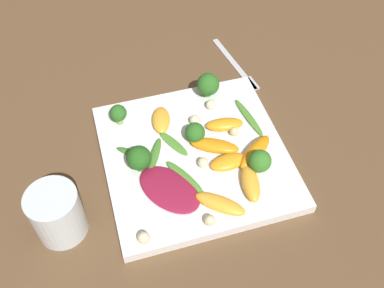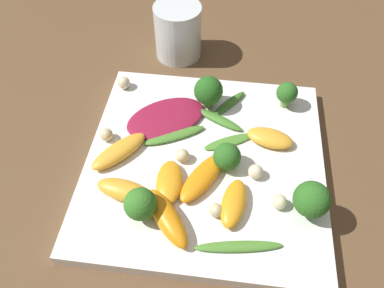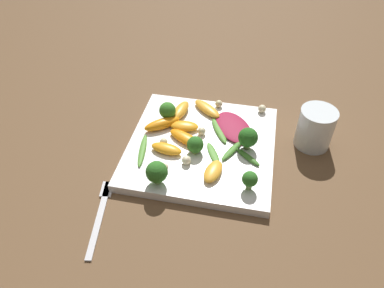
% 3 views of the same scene
% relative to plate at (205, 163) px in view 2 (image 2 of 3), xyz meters
% --- Properties ---
extents(ground_plane, '(2.40, 2.40, 0.00)m').
position_rel_plate_xyz_m(ground_plane, '(0.00, 0.00, -0.01)').
color(ground_plane, brown).
extents(plate, '(0.29, 0.29, 0.02)m').
position_rel_plate_xyz_m(plate, '(0.00, 0.00, 0.00)').
color(plate, white).
rests_on(plate, ground_plane).
extents(drinking_glass, '(0.07, 0.07, 0.08)m').
position_rel_plate_xyz_m(drinking_glass, '(-0.07, 0.22, 0.03)').
color(drinking_glass, white).
rests_on(drinking_glass, ground_plane).
extents(radicchio_leaf_0, '(0.13, 0.11, 0.01)m').
position_rel_plate_xyz_m(radicchio_leaf_0, '(-0.06, 0.06, 0.01)').
color(radicchio_leaf_0, maroon).
rests_on(radicchio_leaf_0, plate).
extents(orange_segment_0, '(0.07, 0.04, 0.02)m').
position_rel_plate_xyz_m(orange_segment_0, '(-0.08, -0.06, 0.02)').
color(orange_segment_0, '#FCAD33').
rests_on(orange_segment_0, plate).
extents(orange_segment_1, '(0.04, 0.07, 0.02)m').
position_rel_plate_xyz_m(orange_segment_1, '(0.04, -0.06, 0.02)').
color(orange_segment_1, orange).
rests_on(orange_segment_1, plate).
extents(orange_segment_2, '(0.06, 0.08, 0.02)m').
position_rel_plate_xyz_m(orange_segment_2, '(0.00, -0.03, 0.02)').
color(orange_segment_2, orange).
rests_on(orange_segment_2, plate).
extents(orange_segment_3, '(0.03, 0.06, 0.02)m').
position_rel_plate_xyz_m(orange_segment_3, '(-0.04, -0.04, 0.02)').
color(orange_segment_3, orange).
rests_on(orange_segment_3, plate).
extents(orange_segment_4, '(0.06, 0.04, 0.02)m').
position_rel_plate_xyz_m(orange_segment_4, '(0.08, 0.04, 0.02)').
color(orange_segment_4, '#FCAD33').
rests_on(orange_segment_4, plate).
extents(orange_segment_5, '(0.07, 0.08, 0.02)m').
position_rel_plate_xyz_m(orange_segment_5, '(-0.10, -0.01, 0.02)').
color(orange_segment_5, '#FCAD33').
rests_on(orange_segment_5, plate).
extents(orange_segment_6, '(0.07, 0.08, 0.02)m').
position_rel_plate_xyz_m(orange_segment_6, '(-0.03, -0.09, 0.02)').
color(orange_segment_6, orange).
rests_on(orange_segment_6, plate).
extents(broccoli_floret_0, '(0.04, 0.04, 0.05)m').
position_rel_plate_xyz_m(broccoli_floret_0, '(-0.01, 0.09, 0.04)').
color(broccoli_floret_0, '#7A9E51').
rests_on(broccoli_floret_0, plate).
extents(broccoli_floret_1, '(0.03, 0.03, 0.04)m').
position_rel_plate_xyz_m(broccoli_floret_1, '(0.10, 0.10, 0.03)').
color(broccoli_floret_1, '#84AD5B').
rests_on(broccoli_floret_1, plate).
extents(broccoli_floret_2, '(0.04, 0.04, 0.05)m').
position_rel_plate_xyz_m(broccoli_floret_2, '(0.12, -0.06, 0.04)').
color(broccoli_floret_2, '#84AD5B').
rests_on(broccoli_floret_2, plate).
extents(broccoli_floret_3, '(0.04, 0.04, 0.04)m').
position_rel_plate_xyz_m(broccoli_floret_3, '(-0.06, -0.08, 0.03)').
color(broccoli_floret_3, '#84AD5B').
rests_on(broccoli_floret_3, plate).
extents(broccoli_floret_4, '(0.03, 0.03, 0.04)m').
position_rel_plate_xyz_m(broccoli_floret_4, '(0.03, -0.01, 0.03)').
color(broccoli_floret_4, '#84AD5B').
rests_on(broccoli_floret_4, plate).
extents(arugula_sprig_0, '(0.09, 0.03, 0.01)m').
position_rel_plate_xyz_m(arugula_sprig_0, '(0.05, -0.11, 0.01)').
color(arugula_sprig_0, '#518E33').
rests_on(arugula_sprig_0, plate).
extents(arugula_sprig_1, '(0.05, 0.06, 0.01)m').
position_rel_plate_xyz_m(arugula_sprig_1, '(0.02, 0.09, 0.01)').
color(arugula_sprig_1, '#3D7528').
rests_on(arugula_sprig_1, plate).
extents(arugula_sprig_2, '(0.08, 0.05, 0.01)m').
position_rel_plate_xyz_m(arugula_sprig_2, '(-0.04, 0.03, 0.01)').
color(arugula_sprig_2, '#518E33').
rests_on(arugula_sprig_2, plate).
extents(arugula_sprig_3, '(0.07, 0.04, 0.00)m').
position_rel_plate_xyz_m(arugula_sprig_3, '(0.03, 0.03, 0.01)').
color(arugula_sprig_3, '#518E33').
rests_on(arugula_sprig_3, plate).
extents(arugula_sprig_4, '(0.07, 0.04, 0.01)m').
position_rel_plate_xyz_m(arugula_sprig_4, '(0.01, 0.06, 0.01)').
color(arugula_sprig_4, '#47842D').
rests_on(arugula_sprig_4, plate).
extents(macadamia_nut_0, '(0.02, 0.02, 0.02)m').
position_rel_plate_xyz_m(macadamia_nut_0, '(0.06, -0.02, 0.02)').
color(macadamia_nut_0, beige).
rests_on(macadamia_nut_0, plate).
extents(macadamia_nut_1, '(0.02, 0.02, 0.02)m').
position_rel_plate_xyz_m(macadamia_nut_1, '(-0.13, 0.11, 0.02)').
color(macadamia_nut_1, beige).
rests_on(macadamia_nut_1, plate).
extents(macadamia_nut_2, '(0.02, 0.02, 0.02)m').
position_rel_plate_xyz_m(macadamia_nut_2, '(0.02, -0.07, 0.02)').
color(macadamia_nut_2, beige).
rests_on(macadamia_nut_2, plate).
extents(macadamia_nut_3, '(0.01, 0.01, 0.01)m').
position_rel_plate_xyz_m(macadamia_nut_3, '(-0.05, -0.07, 0.02)').
color(macadamia_nut_3, beige).
rests_on(macadamia_nut_3, plate).
extents(macadamia_nut_4, '(0.02, 0.02, 0.02)m').
position_rel_plate_xyz_m(macadamia_nut_4, '(0.09, -0.05, 0.02)').
color(macadamia_nut_4, beige).
rests_on(macadamia_nut_4, plate).
extents(macadamia_nut_5, '(0.02, 0.02, 0.02)m').
position_rel_plate_xyz_m(macadamia_nut_5, '(-0.03, -0.01, 0.02)').
color(macadamia_nut_5, beige).
rests_on(macadamia_nut_5, plate).
extents(macadamia_nut_6, '(0.02, 0.02, 0.02)m').
position_rel_plate_xyz_m(macadamia_nut_6, '(-0.13, 0.02, 0.02)').
color(macadamia_nut_6, beige).
rests_on(macadamia_nut_6, plate).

